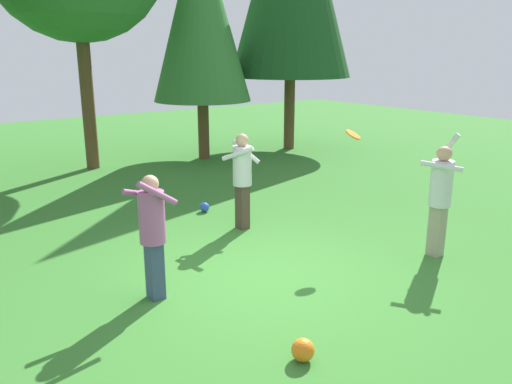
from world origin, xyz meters
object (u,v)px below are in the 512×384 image
object	(u,v)px
person_catcher	(242,173)
person_bystander	(152,227)
frisbee	(353,135)
ball_orange	(303,350)
ball_blue	(205,207)
tree_right	(200,11)
person_thrower	(441,191)

from	to	relation	value
person_catcher	person_bystander	world-z (taller)	person_catcher
frisbee	ball_orange	bearing A→B (deg)	-143.76
frisbee	person_catcher	bearing A→B (deg)	123.65
person_catcher	frisbee	xyz separation A→B (m)	(1.08, -1.63, 0.80)
person_catcher	ball_orange	size ratio (longest dim) A/B	7.05
person_catcher	ball_blue	bearing A→B (deg)	148.57
ball_orange	tree_right	size ratio (longest dim) A/B	0.04
ball_orange	person_bystander	bearing A→B (deg)	105.03
person_catcher	ball_blue	xyz separation A→B (m)	(-0.05, 1.28, -0.95)
person_catcher	ball_blue	size ratio (longest dim) A/B	9.02
person_bystander	ball_blue	size ratio (longest dim) A/B	8.60
person_thrower	ball_orange	world-z (taller)	person_thrower
frisbee	ball_blue	bearing A→B (deg)	111.32
person_bystander	ball_blue	bearing A→B (deg)	49.77
ball_orange	ball_blue	xyz separation A→B (m)	(1.88, 5.11, -0.03)
person_catcher	frisbee	world-z (taller)	frisbee
frisbee	ball_orange	distance (m)	4.11
person_bystander	ball_blue	distance (m)	3.89
ball_blue	frisbee	bearing A→B (deg)	-68.68
person_thrower	person_catcher	distance (m)	3.39
ball_blue	tree_right	size ratio (longest dim) A/B	0.03
person_catcher	ball_orange	world-z (taller)	person_catcher
person_thrower	tree_right	distance (m)	9.44
person_catcher	ball_orange	distance (m)	4.39
person_bystander	tree_right	size ratio (longest dim) A/B	0.25
frisbee	tree_right	bearing A→B (deg)	77.58
ball_orange	tree_right	world-z (taller)	tree_right
person_catcher	person_thrower	bearing A→B (deg)	-2.92
ball_orange	ball_blue	world-z (taller)	ball_orange
person_bystander	ball_blue	world-z (taller)	person_bystander
person_thrower	ball_orange	xyz separation A→B (m)	(-3.66, -0.92, -0.94)
person_catcher	tree_right	world-z (taller)	tree_right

